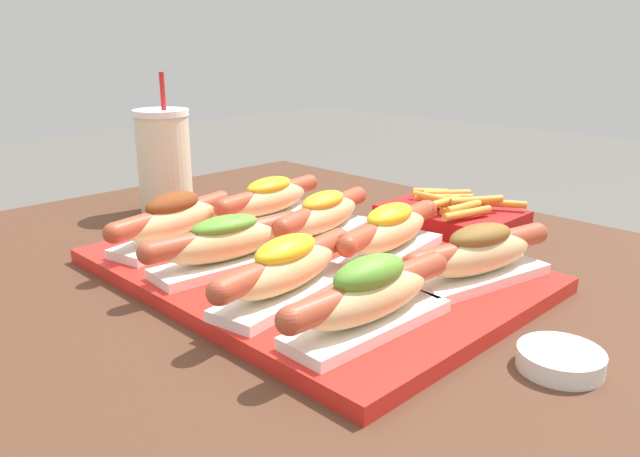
{
  "coord_description": "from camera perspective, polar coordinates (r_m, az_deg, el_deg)",
  "views": [
    {
      "loc": [
        0.47,
        -0.51,
        0.97
      ],
      "look_at": [
        -0.06,
        0.01,
        0.74
      ],
      "focal_mm": 35.0,
      "sensor_mm": 36.0,
      "label": 1
    }
  ],
  "objects": [
    {
      "name": "sauce_bowl",
      "position": [
        0.61,
        21.13,
        -11.03
      ],
      "size": [
        0.08,
        0.08,
        0.02
      ],
      "color": "white",
      "rests_on": "patio_table"
    },
    {
      "name": "hot_dog_0",
      "position": [
        0.85,
        -13.23,
        0.77
      ],
      "size": [
        0.1,
        0.22,
        0.07
      ],
      "color": "white",
      "rests_on": "serving_tray"
    },
    {
      "name": "hot_dog_1",
      "position": [
        0.75,
        -8.6,
        -1.27
      ],
      "size": [
        0.08,
        0.22,
        0.07
      ],
      "color": "white",
      "rests_on": "serving_tray"
    },
    {
      "name": "drink_cup",
      "position": [
        1.08,
        -14.05,
        5.99
      ],
      "size": [
        0.09,
        0.09,
        0.23
      ],
      "color": "beige",
      "rests_on": "patio_table"
    },
    {
      "name": "hot_dog_3",
      "position": [
        0.59,
        4.51,
        -6.18
      ],
      "size": [
        0.06,
        0.22,
        0.07
      ],
      "color": "white",
      "rests_on": "serving_tray"
    },
    {
      "name": "serving_tray",
      "position": [
        0.77,
        -1.05,
        -3.77
      ],
      "size": [
        0.51,
        0.38,
        0.02
      ],
      "color": "red",
      "rests_on": "patio_table"
    },
    {
      "name": "hot_dog_2",
      "position": [
        0.66,
        -3.12,
        -3.77
      ],
      "size": [
        0.09,
        0.22,
        0.07
      ],
      "color": "white",
      "rests_on": "serving_tray"
    },
    {
      "name": "hot_dog_6",
      "position": [
        0.79,
        6.49,
        -0.32
      ],
      "size": [
        0.09,
        0.22,
        0.07
      ],
      "color": "white",
      "rests_on": "serving_tray"
    },
    {
      "name": "hot_dog_5",
      "position": [
        0.85,
        0.3,
        1.17
      ],
      "size": [
        0.1,
        0.22,
        0.07
      ],
      "color": "white",
      "rests_on": "serving_tray"
    },
    {
      "name": "hot_dog_7",
      "position": [
        0.72,
        14.34,
        -2.31
      ],
      "size": [
        0.09,
        0.22,
        0.07
      ],
      "color": "white",
      "rests_on": "serving_tray"
    },
    {
      "name": "hot_dog_4",
      "position": [
        0.94,
        -4.63,
        2.66
      ],
      "size": [
        0.09,
        0.22,
        0.07
      ],
      "color": "white",
      "rests_on": "serving_tray"
    },
    {
      "name": "fries_basket",
      "position": [
        0.98,
        11.92,
        1.01
      ],
      "size": [
        0.2,
        0.15,
        0.06
      ],
      "color": "#B21919",
      "rests_on": "patio_table"
    }
  ]
}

